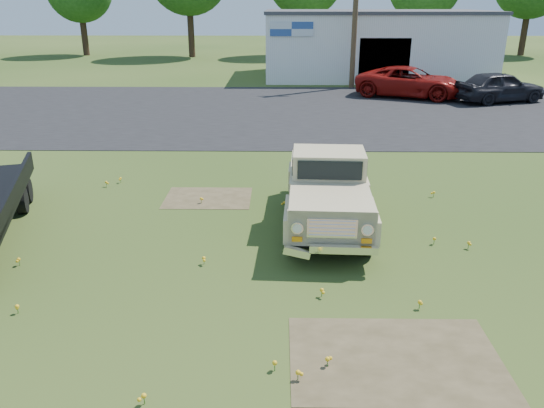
% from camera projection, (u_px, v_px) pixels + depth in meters
% --- Properties ---
extents(ground, '(140.00, 140.00, 0.00)m').
position_uv_depth(ground, '(287.00, 261.00, 10.37)').
color(ground, '#263F14').
rests_on(ground, ground).
extents(asphalt_lot, '(90.00, 14.00, 0.02)m').
position_uv_depth(asphalt_lot, '(283.00, 111.00, 24.36)').
color(asphalt_lot, black).
rests_on(asphalt_lot, ground).
extents(dirt_patch_a, '(3.00, 2.00, 0.01)m').
position_uv_depth(dirt_patch_a, '(395.00, 359.00, 7.55)').
color(dirt_patch_a, '#463C25').
rests_on(dirt_patch_a, ground).
extents(dirt_patch_b, '(2.20, 1.60, 0.01)m').
position_uv_depth(dirt_patch_b, '(208.00, 198.00, 13.66)').
color(dirt_patch_b, '#463C25').
rests_on(dirt_patch_b, ground).
extents(commercial_building, '(14.20, 8.20, 4.15)m').
position_uv_depth(commercial_building, '(374.00, 43.00, 34.71)').
color(commercial_building, white).
rests_on(commercial_building, ground).
extents(utility_pole_mid, '(1.60, 0.30, 9.00)m').
position_uv_depth(utility_pole_mid, '(356.00, 3.00, 29.18)').
color(utility_pole_mid, '#453320').
rests_on(utility_pole_mid, ground).
extents(vintage_pickup_truck, '(2.08, 4.86, 1.74)m').
position_uv_depth(vintage_pickup_truck, '(328.00, 188.00, 11.77)').
color(vintage_pickup_truck, tan).
rests_on(vintage_pickup_truck, ground).
extents(red_pickup, '(6.08, 4.46, 1.54)m').
position_uv_depth(red_pickup, '(410.00, 82.00, 27.54)').
color(red_pickup, maroon).
rests_on(red_pickup, ground).
extents(dark_sedan, '(4.78, 3.05, 1.51)m').
position_uv_depth(dark_sedan, '(499.00, 87.00, 26.15)').
color(dark_sedan, black).
rests_on(dark_sedan, ground).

